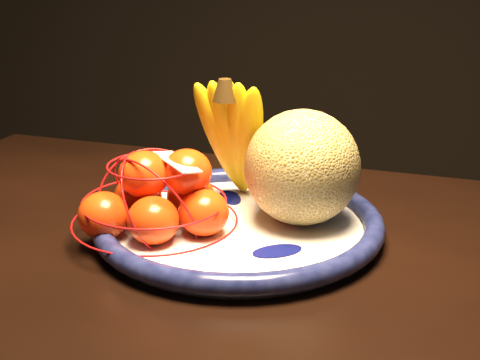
% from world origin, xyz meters
% --- Properties ---
extents(dining_table, '(1.50, 1.01, 0.71)m').
position_xyz_m(dining_table, '(0.03, 0.07, 0.63)').
color(dining_table, black).
rests_on(dining_table, ground).
extents(fruit_bowl, '(0.37, 0.37, 0.03)m').
position_xyz_m(fruit_bowl, '(-0.10, 0.20, 0.72)').
color(fruit_bowl, white).
rests_on(fruit_bowl, dining_table).
extents(cantaloupe, '(0.15, 0.15, 0.15)m').
position_xyz_m(cantaloupe, '(-0.02, 0.22, 0.80)').
color(cantaloupe, olive).
rests_on(cantaloupe, fruit_bowl).
extents(banana_bunch, '(0.13, 0.12, 0.19)m').
position_xyz_m(banana_bunch, '(-0.12, 0.28, 0.82)').
color(banana_bunch, yellow).
rests_on(banana_bunch, fruit_bowl).
extents(mandarin_bag, '(0.23, 0.23, 0.13)m').
position_xyz_m(mandarin_bag, '(-0.19, 0.16, 0.76)').
color(mandarin_bag, '#FF3B07').
rests_on(mandarin_bag, fruit_bowl).
extents(price_tag, '(0.07, 0.07, 0.01)m').
position_xyz_m(price_tag, '(-0.16, 0.16, 0.81)').
color(price_tag, white).
rests_on(price_tag, mandarin_bag).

